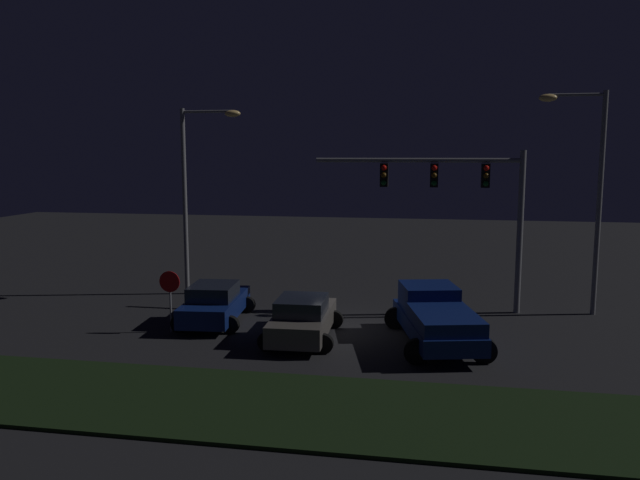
{
  "coord_description": "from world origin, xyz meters",
  "views": [
    {
      "loc": [
        3.1,
        -22.2,
        6.32
      ],
      "look_at": [
        -1.2,
        1.83,
        2.96
      ],
      "focal_mm": 34.92,
      "sensor_mm": 36.0,
      "label": 1
    }
  ],
  "objects_px": {
    "car_sedan_far": "(215,303)",
    "street_lamp_right": "(588,177)",
    "pickup_truck": "(435,314)",
    "car_sedan": "(303,318)",
    "street_lamp_left": "(196,179)",
    "traffic_signal_gantry": "(458,191)",
    "stop_sign": "(170,290)"
  },
  "relations": [
    {
      "from": "pickup_truck",
      "to": "car_sedan",
      "type": "relative_size",
      "value": 1.28
    },
    {
      "from": "street_lamp_left",
      "to": "street_lamp_right",
      "type": "bearing_deg",
      "value": -2.34
    },
    {
      "from": "pickup_truck",
      "to": "traffic_signal_gantry",
      "type": "distance_m",
      "value": 6.17
    },
    {
      "from": "pickup_truck",
      "to": "car_sedan",
      "type": "distance_m",
      "value": 4.49
    },
    {
      "from": "car_sedan",
      "to": "stop_sign",
      "type": "bearing_deg",
      "value": 87.81
    },
    {
      "from": "pickup_truck",
      "to": "street_lamp_right",
      "type": "bearing_deg",
      "value": -61.86
    },
    {
      "from": "car_sedan_far",
      "to": "street_lamp_right",
      "type": "bearing_deg",
      "value": -79.95
    },
    {
      "from": "car_sedan",
      "to": "street_lamp_left",
      "type": "xyz_separation_m",
      "value": [
        -6.11,
        6.04,
        4.51
      ]
    },
    {
      "from": "traffic_signal_gantry",
      "to": "stop_sign",
      "type": "bearing_deg",
      "value": -153.49
    },
    {
      "from": "car_sedan",
      "to": "stop_sign",
      "type": "relative_size",
      "value": 2.0
    },
    {
      "from": "street_lamp_left",
      "to": "car_sedan_far",
      "type": "bearing_deg",
      "value": -61.98
    },
    {
      "from": "street_lamp_right",
      "to": "car_sedan_far",
      "type": "bearing_deg",
      "value": -164.77
    },
    {
      "from": "car_sedan_far",
      "to": "pickup_truck",
      "type": "bearing_deg",
      "value": -103.63
    },
    {
      "from": "car_sedan_far",
      "to": "street_lamp_left",
      "type": "relative_size",
      "value": 0.54
    },
    {
      "from": "car_sedan_far",
      "to": "street_lamp_right",
      "type": "height_order",
      "value": "street_lamp_right"
    },
    {
      "from": "street_lamp_left",
      "to": "stop_sign",
      "type": "relative_size",
      "value": 3.74
    },
    {
      "from": "pickup_truck",
      "to": "car_sedan",
      "type": "height_order",
      "value": "pickup_truck"
    },
    {
      "from": "car_sedan_far",
      "to": "stop_sign",
      "type": "height_order",
      "value": "stop_sign"
    },
    {
      "from": "pickup_truck",
      "to": "stop_sign",
      "type": "relative_size",
      "value": 2.56
    },
    {
      "from": "street_lamp_left",
      "to": "stop_sign",
      "type": "xyz_separation_m",
      "value": [
        1.28,
        -6.03,
        -3.69
      ]
    },
    {
      "from": "car_sedan",
      "to": "street_lamp_right",
      "type": "relative_size",
      "value": 0.51
    },
    {
      "from": "car_sedan",
      "to": "street_lamp_left",
      "type": "height_order",
      "value": "street_lamp_left"
    },
    {
      "from": "pickup_truck",
      "to": "traffic_signal_gantry",
      "type": "height_order",
      "value": "traffic_signal_gantry"
    },
    {
      "from": "pickup_truck",
      "to": "car_sedan",
      "type": "bearing_deg",
      "value": 81.56
    },
    {
      "from": "car_sedan",
      "to": "street_lamp_right",
      "type": "bearing_deg",
      "value": -64.38
    },
    {
      "from": "car_sedan_far",
      "to": "street_lamp_left",
      "type": "bearing_deg",
      "value": 22.84
    },
    {
      "from": "car_sedan",
      "to": "traffic_signal_gantry",
      "type": "xyz_separation_m",
      "value": [
        5.3,
        5.06,
        4.16
      ]
    },
    {
      "from": "traffic_signal_gantry",
      "to": "street_lamp_right",
      "type": "distance_m",
      "value": 4.97
    },
    {
      "from": "street_lamp_right",
      "to": "stop_sign",
      "type": "bearing_deg",
      "value": -160.42
    },
    {
      "from": "car_sedan_far",
      "to": "street_lamp_right",
      "type": "relative_size",
      "value": 0.52
    },
    {
      "from": "street_lamp_right",
      "to": "stop_sign",
      "type": "xyz_separation_m",
      "value": [
        -15.06,
        -5.36,
        -3.89
      ]
    },
    {
      "from": "car_sedan",
      "to": "car_sedan_far",
      "type": "distance_m",
      "value": 4.04
    }
  ]
}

